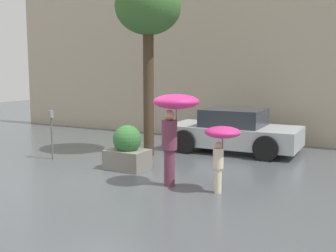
# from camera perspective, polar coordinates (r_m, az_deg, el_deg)

# --- Properties ---
(ground_plane) EXTENTS (40.00, 40.00, 0.00)m
(ground_plane) POSITION_cam_1_polar(r_m,az_deg,el_deg) (9.64, -8.44, -7.05)
(ground_plane) COLOR #51565B
(building_facade) EXTENTS (18.00, 0.30, 6.00)m
(building_facade) POSITION_cam_1_polar(r_m,az_deg,el_deg) (15.04, 6.58, 9.80)
(building_facade) COLOR #B7A88E
(building_facade) RESTS_ON ground
(planter_box) EXTENTS (0.99, 0.74, 1.09)m
(planter_box) POSITION_cam_1_polar(r_m,az_deg,el_deg) (10.37, -5.53, -3.18)
(planter_box) COLOR gray
(planter_box) RESTS_ON ground
(person_adult) EXTENTS (0.95, 0.95, 1.94)m
(person_adult) POSITION_cam_1_polar(r_m,az_deg,el_deg) (8.66, 0.85, 1.59)
(person_adult) COLOR brown
(person_adult) RESTS_ON ground
(person_child) EXTENTS (0.71, 0.71, 1.33)m
(person_child) POSITION_cam_1_polar(r_m,az_deg,el_deg) (8.33, 7.29, -1.79)
(person_child) COLOR beige
(person_child) RESTS_ON ground
(parked_car_near) EXTENTS (3.90, 2.17, 1.28)m
(parked_car_near) POSITION_cam_1_polar(r_m,az_deg,el_deg) (12.69, 8.90, -0.74)
(parked_car_near) COLOR #B7BCC1
(parked_car_near) RESTS_ON ground
(street_tree) EXTENTS (1.83, 1.83, 4.92)m
(street_tree) POSITION_cam_1_polar(r_m,az_deg,el_deg) (11.94, -2.72, 15.26)
(street_tree) COLOR #423323
(street_tree) RESTS_ON ground
(parking_meter) EXTENTS (0.14, 0.14, 1.34)m
(parking_meter) POSITION_cam_1_polar(r_m,az_deg,el_deg) (11.80, -15.51, 0.21)
(parking_meter) COLOR #595B60
(parking_meter) RESTS_ON ground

